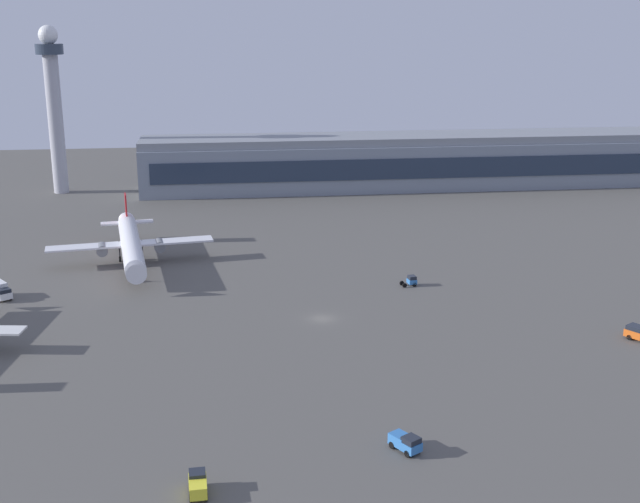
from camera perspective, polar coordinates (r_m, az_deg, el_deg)
The scene contains 8 objects.
ground_plane at distance 144.11m, azimuth 0.14°, elevation -4.72°, with size 416.00×416.00×0.00m, color #56544F.
terminal_building at distance 259.02m, azimuth 6.67°, elevation 6.31°, with size 169.39×22.40×16.40m.
control_tower at distance 257.66m, azimuth -18.13°, elevation 10.08°, with size 8.00×8.00×49.37m.
airplane_taxiway_distant at distance 179.54m, azimuth -13.10°, elevation 0.52°, with size 35.45×45.39×11.65m.
baggage_tractor at distance 94.81m, azimuth -8.54°, elevation -15.81°, with size 2.20×4.24×2.25m.
cargo_loader at distance 102.44m, azimuth 6.01°, elevation -13.13°, with size 3.84×4.55×2.25m.
pushback_tug at distance 162.25m, azimuth 6.40°, elevation -2.03°, with size 3.31×2.24×2.05m.
catering_truck at distance 165.23m, azimuth -21.46°, elevation -2.55°, with size 5.11×6.00×3.05m.
Camera 1 is at (-17.23, -133.79, 50.71)m, focal length 45.75 mm.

